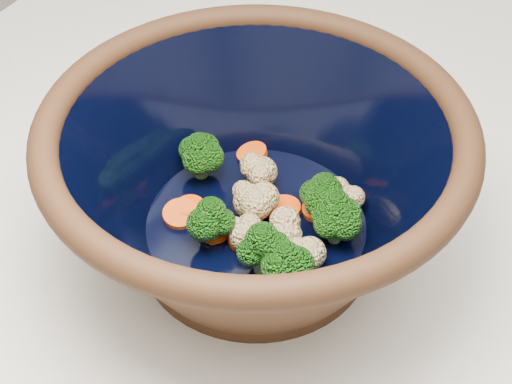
# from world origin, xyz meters

# --- Properties ---
(mixing_bowl) EXTENTS (0.42, 0.42, 0.16)m
(mixing_bowl) POSITION_xyz_m (-0.09, -0.05, 0.99)
(mixing_bowl) COLOR black
(mixing_bowl) RESTS_ON counter
(vegetable_pile) EXTENTS (0.19, 0.17, 0.05)m
(vegetable_pile) POSITION_xyz_m (-0.07, -0.05, 0.96)
(vegetable_pile) COLOR #608442
(vegetable_pile) RESTS_ON mixing_bowl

